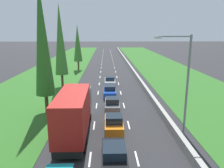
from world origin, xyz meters
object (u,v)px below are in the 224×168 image
object	(u,v)px
silver_sedan_centre_lane	(110,81)
poplar_tree_fourth	(78,43)
orange_hatchback_centre_lane	(114,123)
red_box_truck_left_lane	(75,112)
poplar_tree_second	(42,39)
blue_sedan_centre_lane	(110,91)
street_light_mast	(184,79)
grey_hatchback_centre_lane	(112,104)
poplar_tree_third	(60,40)
black_sedan_centre_lane	(114,156)

from	to	relation	value
silver_sedan_centre_lane	poplar_tree_fourth	xyz separation A→B (m)	(-7.39, 16.01, 5.64)
orange_hatchback_centre_lane	red_box_truck_left_lane	bearing A→B (deg)	-171.70
orange_hatchback_centre_lane	poplar_tree_second	size ratio (longest dim) A/B	0.26
blue_sedan_centre_lane	street_light_mast	distance (m)	14.50
grey_hatchback_centre_lane	poplar_tree_fourth	world-z (taller)	poplar_tree_fourth
silver_sedan_centre_lane	blue_sedan_centre_lane	bearing A→B (deg)	-91.32
orange_hatchback_centre_lane	poplar_tree_third	xyz separation A→B (m)	(-8.15, 17.49, 7.04)
poplar_tree_fourth	poplar_tree_third	bearing A→B (deg)	-92.52
red_box_truck_left_lane	street_light_mast	distance (m)	10.13
black_sedan_centre_lane	poplar_tree_second	size ratio (longest dim) A/B	0.30
blue_sedan_centre_lane	poplar_tree_fourth	world-z (taller)	poplar_tree_fourth
red_box_truck_left_lane	blue_sedan_centre_lane	bearing A→B (deg)	74.50
red_box_truck_left_lane	poplar_tree_fourth	world-z (taller)	poplar_tree_fourth
blue_sedan_centre_lane	poplar_tree_third	distance (m)	12.13
poplar_tree_second	street_light_mast	bearing A→B (deg)	-23.44
black_sedan_centre_lane	red_box_truck_left_lane	xyz separation A→B (m)	(-3.38, 4.98, 1.37)
black_sedan_centre_lane	red_box_truck_left_lane	size ratio (longest dim) A/B	0.48
orange_hatchback_centre_lane	poplar_tree_third	distance (m)	20.54
black_sedan_centre_lane	street_light_mast	xyz separation A→B (m)	(6.28, 4.89, 4.42)
orange_hatchback_centre_lane	blue_sedan_centre_lane	bearing A→B (deg)	90.83
orange_hatchback_centre_lane	poplar_tree_third	bearing A→B (deg)	114.97
black_sedan_centre_lane	poplar_tree_second	distance (m)	15.21
silver_sedan_centre_lane	poplar_tree_third	xyz separation A→B (m)	(-8.12, -0.56, 7.06)
orange_hatchback_centre_lane	poplar_tree_second	distance (m)	12.03
black_sedan_centre_lane	poplar_tree_third	size ratio (longest dim) A/B	0.33
orange_hatchback_centre_lane	poplar_tree_second	world-z (taller)	poplar_tree_second
black_sedan_centre_lane	street_light_mast	size ratio (longest dim) A/B	0.50
orange_hatchback_centre_lane	silver_sedan_centre_lane	world-z (taller)	orange_hatchback_centre_lane
red_box_truck_left_lane	poplar_tree_third	world-z (taller)	poplar_tree_third
silver_sedan_centre_lane	poplar_tree_second	xyz separation A→B (m)	(-7.61, -12.71, 7.63)
silver_sedan_centre_lane	poplar_tree_third	world-z (taller)	poplar_tree_third
grey_hatchback_centre_lane	red_box_truck_left_lane	world-z (taller)	red_box_truck_left_lane
black_sedan_centre_lane	red_box_truck_left_lane	world-z (taller)	red_box_truck_left_lane
street_light_mast	orange_hatchback_centre_lane	bearing A→B (deg)	174.25
blue_sedan_centre_lane	silver_sedan_centre_lane	world-z (taller)	same
orange_hatchback_centre_lane	red_box_truck_left_lane	world-z (taller)	red_box_truck_left_lane
black_sedan_centre_lane	street_light_mast	distance (m)	9.10
black_sedan_centre_lane	grey_hatchback_centre_lane	world-z (taller)	grey_hatchback_centre_lane
red_box_truck_left_lane	poplar_tree_second	xyz separation A→B (m)	(-4.08, 5.86, 6.26)
poplar_tree_second	orange_hatchback_centre_lane	bearing A→B (deg)	-34.98
poplar_tree_fourth	street_light_mast	distance (m)	37.24
grey_hatchback_centre_lane	red_box_truck_left_lane	xyz separation A→B (m)	(-3.55, -5.98, 1.35)
grey_hatchback_centre_lane	blue_sedan_centre_lane	world-z (taller)	grey_hatchback_centre_lane
poplar_tree_third	poplar_tree_fourth	size ratio (longest dim) A/B	1.26
silver_sedan_centre_lane	street_light_mast	size ratio (longest dim) A/B	0.50
black_sedan_centre_lane	poplar_tree_third	bearing A→B (deg)	109.12
blue_sedan_centre_lane	silver_sedan_centre_lane	xyz separation A→B (m)	(0.15, 6.37, 0.00)
red_box_truck_left_lane	silver_sedan_centre_lane	size ratio (longest dim) A/B	2.09
orange_hatchback_centre_lane	grey_hatchback_centre_lane	xyz separation A→B (m)	(-0.01, 5.46, 0.00)
grey_hatchback_centre_lane	poplar_tree_third	size ratio (longest dim) A/B	0.29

